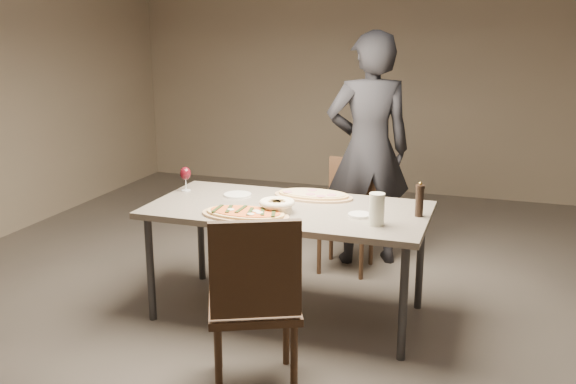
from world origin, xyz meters
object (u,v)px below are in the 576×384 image
(pepper_mill_left, at_px, (419,200))
(diner, at_px, (369,150))
(chair_near, at_px, (254,296))
(dining_table, at_px, (288,215))
(bread_basket, at_px, (277,205))
(ham_pizza, at_px, (313,195))
(carafe, at_px, (377,209))
(chair_far, at_px, (349,208))
(zucchini_pizza, at_px, (245,214))

(pepper_mill_left, distance_m, diner, 1.23)
(chair_near, bearing_deg, pepper_mill_left, 31.63)
(dining_table, bearing_deg, bread_basket, -101.36)
(bread_basket, xyz_separation_m, diner, (0.31, 1.30, 0.13))
(ham_pizza, height_order, carafe, carafe)
(chair_near, relative_size, diner, 0.53)
(pepper_mill_left, bearing_deg, diner, 116.42)
(chair_near, xyz_separation_m, chair_far, (0.03, 1.97, -0.07))
(dining_table, xyz_separation_m, bread_basket, (-0.03, -0.14, 0.10))
(bread_basket, xyz_separation_m, pepper_mill_left, (0.86, 0.20, 0.06))
(bread_basket, bearing_deg, carafe, -5.30)
(chair_far, bearing_deg, ham_pizza, 84.40)
(zucchini_pizza, distance_m, pepper_mill_left, 1.07)
(dining_table, height_order, ham_pizza, ham_pizza)
(dining_table, height_order, pepper_mill_left, pepper_mill_left)
(dining_table, distance_m, ham_pizza, 0.30)
(bread_basket, relative_size, pepper_mill_left, 1.02)
(pepper_mill_left, height_order, carafe, pepper_mill_left)
(ham_pizza, height_order, bread_basket, bread_basket)
(chair_far, bearing_deg, bread_basket, 81.14)
(bread_basket, height_order, chair_far, chair_far)
(bread_basket, bearing_deg, chair_far, 79.86)
(bread_basket, relative_size, chair_near, 0.23)
(pepper_mill_left, bearing_deg, chair_far, 124.90)
(ham_pizza, distance_m, chair_near, 1.27)
(dining_table, relative_size, chair_far, 2.07)
(zucchini_pizza, distance_m, carafe, 0.81)
(pepper_mill_left, relative_size, carafe, 1.14)
(zucchini_pizza, height_order, bread_basket, bread_basket)
(ham_pizza, relative_size, bread_basket, 2.46)
(carafe, bearing_deg, chair_near, -121.27)
(dining_table, xyz_separation_m, diner, (0.28, 1.16, 0.24))
(dining_table, distance_m, zucchini_pizza, 0.34)
(chair_near, distance_m, diner, 2.16)
(diner, bearing_deg, carafe, 80.29)
(diner, bearing_deg, pepper_mill_left, 92.97)
(zucchini_pizza, xyz_separation_m, carafe, (0.80, 0.08, 0.08))
(dining_table, distance_m, bread_basket, 0.17)
(chair_near, bearing_deg, diner, 61.52)
(pepper_mill_left, height_order, chair_far, pepper_mill_left)
(pepper_mill_left, xyz_separation_m, diner, (-0.55, 1.10, 0.08))
(ham_pizza, distance_m, pepper_mill_left, 0.78)
(ham_pizza, bearing_deg, chair_far, 75.94)
(bread_basket, distance_m, diner, 1.34)
(dining_table, xyz_separation_m, carafe, (0.62, -0.20, 0.15))
(bread_basket, bearing_deg, ham_pizza, 74.39)
(chair_near, bearing_deg, chair_far, 64.37)
(chair_far, bearing_deg, diner, -122.74)
(chair_far, relative_size, diner, 0.47)
(carafe, relative_size, chair_near, 0.19)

